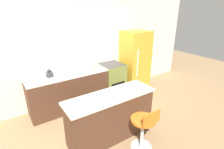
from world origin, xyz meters
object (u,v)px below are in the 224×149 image
at_px(oven_range, 112,79).
at_px(refrigerator, 135,61).
at_px(stool_chair, 143,128).
at_px(mixing_bowl, 90,66).
at_px(kettle, 49,74).

distance_m(oven_range, refrigerator, 0.92).
height_order(refrigerator, stool_chair, refrigerator).
relative_size(refrigerator, mixing_bowl, 6.14).
relative_size(refrigerator, stool_chair, 2.06).
height_order(refrigerator, mixing_bowl, refrigerator).
bearing_deg(kettle, mixing_bowl, 0.00).
height_order(oven_range, stool_chair, oven_range).
height_order(oven_range, mixing_bowl, mixing_bowl).
height_order(oven_range, refrigerator, refrigerator).
bearing_deg(kettle, oven_range, -1.11).
relative_size(oven_range, stool_chair, 1.08).
bearing_deg(oven_range, refrigerator, -1.14).
bearing_deg(stool_chair, kettle, 114.66).
distance_m(oven_range, mixing_bowl, 0.84).
bearing_deg(kettle, stool_chair, -65.34).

